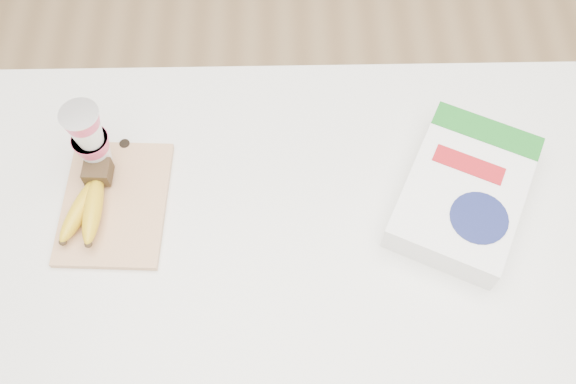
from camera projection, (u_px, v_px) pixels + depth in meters
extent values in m
plane|color=tan|center=(292.00, 376.00, 1.98)|extent=(4.00, 4.00, 0.00)
cube|color=silver|center=(293.00, 332.00, 1.55)|extent=(1.28, 0.85, 0.96)
cube|color=tan|center=(115.00, 203.00, 1.17)|extent=(0.20, 0.26, 0.01)
cube|color=#382816|center=(98.00, 172.00, 1.17)|extent=(0.05, 0.05, 0.03)
ellipsoid|color=gold|center=(81.00, 208.00, 1.14)|extent=(0.08, 0.15, 0.04)
sphere|color=#382816|center=(63.00, 242.00, 1.11)|extent=(0.01, 0.01, 0.01)
ellipsoid|color=gold|center=(93.00, 208.00, 1.14)|extent=(0.03, 0.15, 0.04)
sphere|color=#382816|center=(88.00, 244.00, 1.10)|extent=(0.01, 0.01, 0.01)
cylinder|color=silver|center=(78.00, 114.00, 1.07)|extent=(0.07, 0.07, 0.00)
cube|color=white|center=(464.00, 192.00, 1.16)|extent=(0.31, 0.35, 0.06)
cube|color=#176A1E|center=(488.00, 131.00, 1.18)|extent=(0.20, 0.14, 0.00)
cylinder|color=#141B4D|center=(479.00, 218.00, 1.09)|extent=(0.13, 0.13, 0.00)
cube|color=#A6131A|center=(469.00, 165.00, 1.14)|extent=(0.13, 0.09, 0.00)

